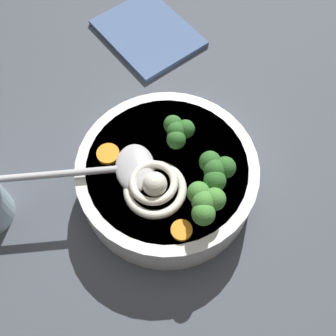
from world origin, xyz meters
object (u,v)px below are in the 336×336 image
(noodle_pile, at_px, (156,186))
(folded_napkin, at_px, (148,33))
(soup_bowl, at_px, (168,179))
(soup_spoon, at_px, (122,169))

(noodle_pile, height_order, folded_napkin, noodle_pile)
(soup_bowl, distance_m, noodle_pile, 0.05)
(soup_bowl, relative_size, soup_spoon, 1.20)
(soup_spoon, bearing_deg, soup_bowl, -180.00)
(soup_bowl, relative_size, folded_napkin, 1.39)
(noodle_pile, xyz_separation_m, folded_napkin, (0.28, -0.08, -0.06))
(soup_bowl, xyz_separation_m, soup_spoon, (0.01, 0.05, 0.04))
(noodle_pile, bearing_deg, folded_napkin, -16.57)
(soup_bowl, height_order, folded_napkin, soup_bowl)
(soup_spoon, bearing_deg, noodle_pile, 144.75)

